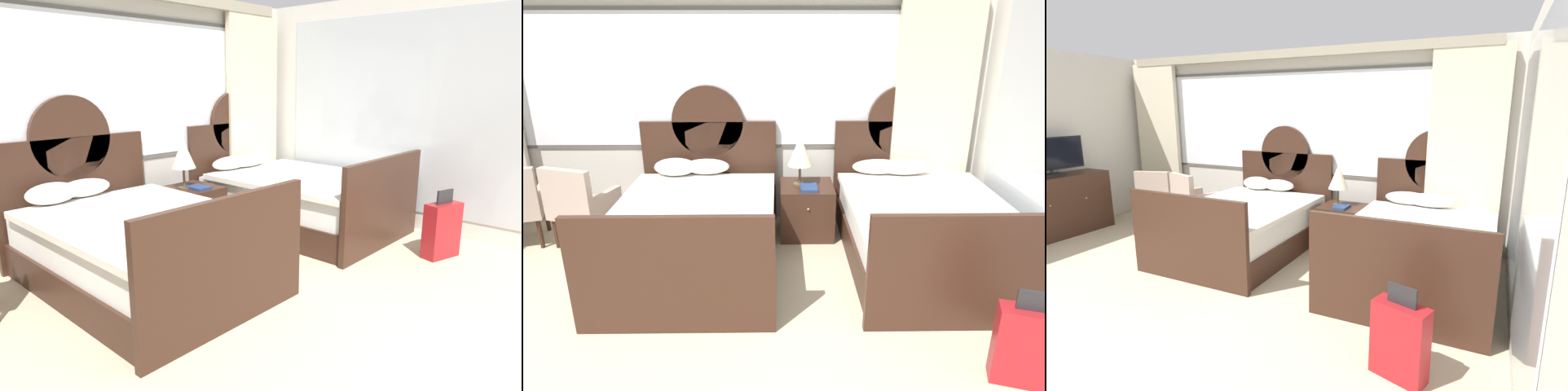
{
  "view_description": "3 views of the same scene",
  "coord_description": "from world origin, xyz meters",
  "views": [
    {
      "loc": [
        -2.07,
        -0.43,
        1.72
      ],
      "look_at": [
        0.68,
        2.08,
        0.8
      ],
      "focal_mm": 31.89,
      "sensor_mm": 36.0,
      "label": 1
    },
    {
      "loc": [
        0.79,
        -1.26,
        2.27
      ],
      "look_at": [
        0.84,
        2.47,
        0.86
      ],
      "focal_mm": 31.9,
      "sensor_mm": 36.0,
      "label": 2
    },
    {
      "loc": [
        2.87,
        -1.27,
        1.86
      ],
      "look_at": [
        1.15,
        2.32,
        0.97
      ],
      "focal_mm": 26.96,
      "sensor_mm": 36.0,
      "label": 3
    }
  ],
  "objects": [
    {
      "name": "wall_right_mirror",
      "position": [
        3.15,
        1.73,
        1.35
      ],
      "size": [
        0.08,
        4.61,
        2.7
      ],
      "color": "beige",
      "rests_on": "ground_plane"
    },
    {
      "name": "wall_back_window",
      "position": [
        0.0,
        4.01,
        1.43
      ],
      "size": [
        6.23,
        0.22,
        2.7
      ],
      "color": "beige",
      "rests_on": "ground_plane"
    },
    {
      "name": "book_on_nightstand",
      "position": [
        1.12,
        3.4,
        0.59
      ],
      "size": [
        0.18,
        0.26,
        0.03
      ],
      "color": "navy",
      "rests_on": "nightstand_between_beds"
    },
    {
      "name": "table_lamp_on_nightstand",
      "position": [
        1.03,
        3.52,
        0.96
      ],
      "size": [
        0.27,
        0.27,
        0.55
      ],
      "color": "brown",
      "rests_on": "nightstand_between_beds"
    },
    {
      "name": "bed_near_mirror",
      "position": [
        2.21,
        2.89,
        0.36
      ],
      "size": [
        1.54,
        2.24,
        1.6
      ],
      "color": "#382116",
      "rests_on": "ground_plane"
    },
    {
      "name": "bed_near_window",
      "position": [
        -0.01,
        2.89,
        0.36
      ],
      "size": [
        1.54,
        2.24,
        1.6
      ],
      "color": "#382116",
      "rests_on": "ground_plane"
    },
    {
      "name": "nightstand_between_beds",
      "position": [
        1.11,
        3.52,
        0.29
      ],
      "size": [
        0.58,
        0.6,
        0.58
      ],
      "color": "#382116",
      "rests_on": "ground_plane"
    },
    {
      "name": "suitcase_on_floor",
      "position": [
        2.4,
        1.19,
        0.28
      ],
      "size": [
        0.42,
        0.27,
        0.69
      ],
      "color": "maroon",
      "rests_on": "ground_plane"
    }
  ]
}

